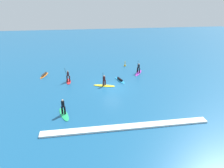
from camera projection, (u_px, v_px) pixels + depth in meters
ground_plane at (112, 87)px, 29.59m from camera, size 120.00×120.00×0.00m
surfer_on_red_board at (68, 79)px, 31.30m from camera, size 0.81×2.47×2.33m
surfer_on_yellow_board at (104, 84)px, 29.84m from camera, size 3.36×1.72×2.14m
surfer_on_orange_board at (44, 75)px, 33.83m from camera, size 1.33×2.96×0.42m
surfer_on_blue_board at (120, 80)px, 31.89m from camera, size 1.56×3.17×0.42m
surfer_on_green_board at (64, 111)px, 22.48m from camera, size 1.65×3.22×1.91m
surfer_on_purple_board at (139, 71)px, 34.89m from camera, size 2.21×3.13×2.34m
marker_buoy at (125, 65)px, 38.59m from camera, size 0.40×0.40×1.05m
wave_crest at (127, 127)px, 20.34m from camera, size 17.10×0.90×0.18m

